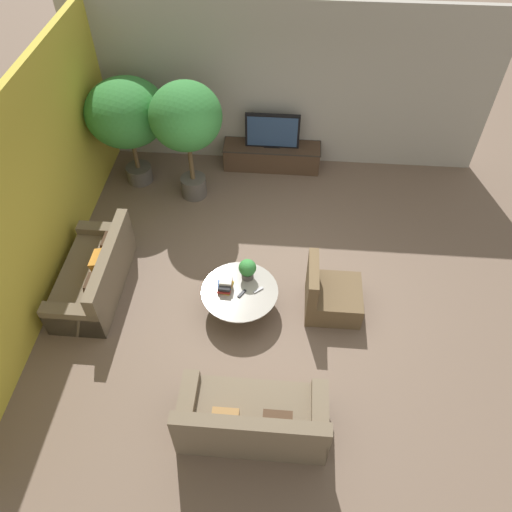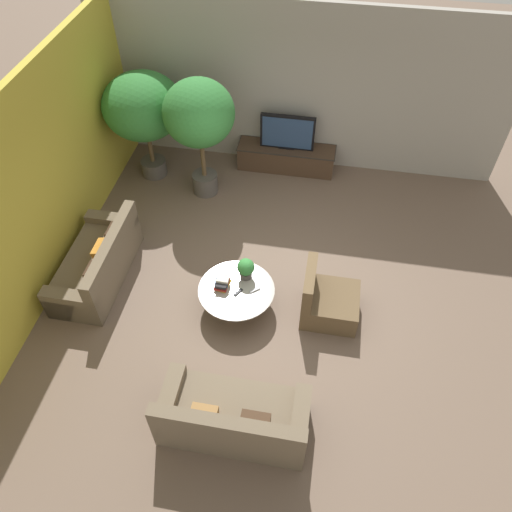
{
  "view_description": "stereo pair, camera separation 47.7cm",
  "coord_description": "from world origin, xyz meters",
  "px_view_note": "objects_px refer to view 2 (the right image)",
  "views": [
    {
      "loc": [
        0.21,
        -4.88,
        6.01
      ],
      "look_at": [
        -0.19,
        0.06,
        0.55
      ],
      "focal_mm": 35.0,
      "sensor_mm": 36.0,
      "label": 1
    },
    {
      "loc": [
        0.68,
        -4.82,
        6.01
      ],
      "look_at": [
        -0.19,
        0.06,
        0.55
      ],
      "focal_mm": 35.0,
      "sensor_mm": 36.0,
      "label": 2
    }
  ],
  "objects_px": {
    "media_console": "(286,157)",
    "television": "(287,132)",
    "coffee_table": "(237,294)",
    "potted_palm_tall": "(143,108)",
    "couch_by_wall": "(98,264)",
    "couch_near_entry": "(233,418)",
    "potted_palm_corner": "(199,117)",
    "potted_plant_tabletop": "(246,268)",
    "armchair_wicker": "(327,301)"
  },
  "relations": [
    {
      "from": "couch_near_entry",
      "to": "potted_palm_tall",
      "type": "bearing_deg",
      "value": -61.66
    },
    {
      "from": "armchair_wicker",
      "to": "potted_plant_tabletop",
      "type": "height_order",
      "value": "armchair_wicker"
    },
    {
      "from": "coffee_table",
      "to": "potted_palm_tall",
      "type": "distance_m",
      "value": 3.73
    },
    {
      "from": "coffee_table",
      "to": "potted_palm_corner",
      "type": "distance_m",
      "value": 3.0
    },
    {
      "from": "television",
      "to": "couch_by_wall",
      "type": "xyz_separation_m",
      "value": [
        -2.47,
        -3.23,
        -0.52
      ]
    },
    {
      "from": "couch_near_entry",
      "to": "potted_palm_corner",
      "type": "relative_size",
      "value": 0.82
    },
    {
      "from": "potted_palm_corner",
      "to": "potted_plant_tabletop",
      "type": "distance_m",
      "value": 2.7
    },
    {
      "from": "couch_by_wall",
      "to": "couch_near_entry",
      "type": "bearing_deg",
      "value": 51.19
    },
    {
      "from": "armchair_wicker",
      "to": "television",
      "type": "bearing_deg",
      "value": 17.38
    },
    {
      "from": "coffee_table",
      "to": "television",
      "type": "bearing_deg",
      "value": 85.62
    },
    {
      "from": "couch_near_entry",
      "to": "potted_plant_tabletop",
      "type": "distance_m",
      "value": 2.15
    },
    {
      "from": "media_console",
      "to": "armchair_wicker",
      "type": "height_order",
      "value": "armchair_wicker"
    },
    {
      "from": "coffee_table",
      "to": "potted_palm_tall",
      "type": "height_order",
      "value": "potted_palm_tall"
    },
    {
      "from": "coffee_table",
      "to": "potted_palm_tall",
      "type": "relative_size",
      "value": 0.55
    },
    {
      "from": "couch_by_wall",
      "to": "potted_palm_tall",
      "type": "distance_m",
      "value": 2.85
    },
    {
      "from": "coffee_table",
      "to": "couch_near_entry",
      "type": "xyz_separation_m",
      "value": [
        0.34,
        -1.86,
        0.01
      ]
    },
    {
      "from": "potted_palm_tall",
      "to": "potted_plant_tabletop",
      "type": "distance_m",
      "value": 3.51
    },
    {
      "from": "television",
      "to": "couch_by_wall",
      "type": "height_order",
      "value": "television"
    },
    {
      "from": "armchair_wicker",
      "to": "potted_palm_corner",
      "type": "relative_size",
      "value": 0.4
    },
    {
      "from": "armchair_wicker",
      "to": "media_console",
      "type": "bearing_deg",
      "value": 17.38
    },
    {
      "from": "potted_plant_tabletop",
      "to": "media_console",
      "type": "bearing_deg",
      "value": 86.86
    },
    {
      "from": "couch_by_wall",
      "to": "potted_palm_corner",
      "type": "distance_m",
      "value": 2.85
    },
    {
      "from": "media_console",
      "to": "couch_by_wall",
      "type": "relative_size",
      "value": 1.02
    },
    {
      "from": "coffee_table",
      "to": "couch_near_entry",
      "type": "relative_size",
      "value": 0.62
    },
    {
      "from": "coffee_table",
      "to": "armchair_wicker",
      "type": "relative_size",
      "value": 1.29
    },
    {
      "from": "couch_near_entry",
      "to": "media_console",
      "type": "bearing_deg",
      "value": -89.14
    },
    {
      "from": "media_console",
      "to": "potted_plant_tabletop",
      "type": "bearing_deg",
      "value": -93.14
    },
    {
      "from": "potted_plant_tabletop",
      "to": "potted_palm_corner",
      "type": "bearing_deg",
      "value": 118.03
    },
    {
      "from": "coffee_table",
      "to": "media_console",
      "type": "bearing_deg",
      "value": 85.62
    },
    {
      "from": "media_console",
      "to": "potted_plant_tabletop",
      "type": "xyz_separation_m",
      "value": [
        -0.17,
        -3.16,
        0.32
      ]
    },
    {
      "from": "television",
      "to": "coffee_table",
      "type": "distance_m",
      "value": 3.47
    },
    {
      "from": "potted_palm_tall",
      "to": "television",
      "type": "bearing_deg",
      "value": 14.0
    },
    {
      "from": "media_console",
      "to": "potted_palm_corner",
      "type": "bearing_deg",
      "value": -145.31
    },
    {
      "from": "media_console",
      "to": "potted_palm_corner",
      "type": "relative_size",
      "value": 0.85
    },
    {
      "from": "armchair_wicker",
      "to": "potted_palm_tall",
      "type": "distance_m",
      "value": 4.55
    },
    {
      "from": "couch_near_entry",
      "to": "potted_palm_corner",
      "type": "xyz_separation_m",
      "value": [
        -1.43,
        4.34,
        1.27
      ]
    },
    {
      "from": "armchair_wicker",
      "to": "coffee_table",
      "type": "bearing_deg",
      "value": 94.52
    },
    {
      "from": "armchair_wicker",
      "to": "couch_by_wall",
      "type": "bearing_deg",
      "value": 88.59
    },
    {
      "from": "television",
      "to": "coffee_table",
      "type": "bearing_deg",
      "value": -94.38
    },
    {
      "from": "media_console",
      "to": "couch_near_entry",
      "type": "relative_size",
      "value": 1.04
    },
    {
      "from": "potted_palm_tall",
      "to": "potted_plant_tabletop",
      "type": "bearing_deg",
      "value": -48.36
    },
    {
      "from": "couch_by_wall",
      "to": "couch_near_entry",
      "type": "distance_m",
      "value": 3.27
    },
    {
      "from": "coffee_table",
      "to": "couch_near_entry",
      "type": "bearing_deg",
      "value": -79.6
    },
    {
      "from": "armchair_wicker",
      "to": "potted_plant_tabletop",
      "type": "xyz_separation_m",
      "value": [
        -1.21,
        0.16,
        0.3
      ]
    },
    {
      "from": "couch_by_wall",
      "to": "armchair_wicker",
      "type": "height_order",
      "value": "armchair_wicker"
    },
    {
      "from": "media_console",
      "to": "television",
      "type": "relative_size",
      "value": 1.85
    },
    {
      "from": "couch_near_entry",
      "to": "potted_palm_tall",
      "type": "relative_size",
      "value": 0.89
    },
    {
      "from": "television",
      "to": "potted_palm_tall",
      "type": "bearing_deg",
      "value": -166.0
    },
    {
      "from": "television",
      "to": "couch_near_entry",
      "type": "height_order",
      "value": "television"
    },
    {
      "from": "potted_palm_corner",
      "to": "armchair_wicker",
      "type": "bearing_deg",
      "value": -44.83
    }
  ]
}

